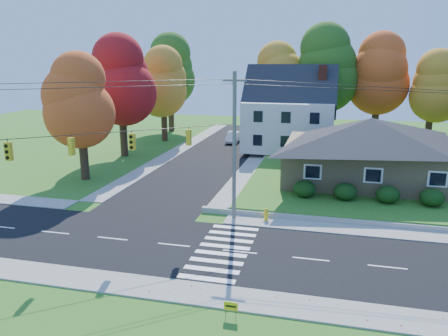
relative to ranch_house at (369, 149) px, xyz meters
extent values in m
plane|color=#3D7923|center=(-8.00, -16.00, -3.27)|extent=(120.00, 120.00, 0.00)
cube|color=black|center=(-8.00, -16.00, -3.26)|extent=(90.00, 8.00, 0.02)
cube|color=black|center=(-16.00, 10.00, -3.25)|extent=(8.00, 44.00, 0.02)
cube|color=#9C9A90|center=(-8.00, -11.00, -3.23)|extent=(90.00, 2.00, 0.08)
cube|color=#9C9A90|center=(-8.00, -21.00, -3.23)|extent=(90.00, 2.00, 0.08)
cube|color=#3D7923|center=(5.00, 5.00, -3.02)|extent=(30.00, 30.00, 0.50)
cube|color=tan|center=(0.00, 0.00, -1.17)|extent=(14.00, 10.00, 3.20)
pyramid|color=#26262B|center=(0.00, 0.00, 1.53)|extent=(14.60, 10.60, 2.20)
cube|color=silver|center=(-8.00, 12.00, 0.03)|extent=(10.00, 8.00, 5.60)
pyramid|color=#26262B|center=(-8.00, 12.00, 4.03)|extent=(10.40, 8.40, 2.40)
cube|color=brown|center=(-4.50, 12.00, 2.03)|extent=(0.90, 0.90, 9.60)
ellipsoid|color=#163A10|center=(-5.00, -6.20, -2.13)|extent=(1.70, 1.70, 1.27)
ellipsoid|color=#163A10|center=(-2.00, -6.20, -2.13)|extent=(1.70, 1.70, 1.27)
ellipsoid|color=#163A10|center=(1.00, -6.20, -2.13)|extent=(1.70, 1.70, 1.27)
ellipsoid|color=#163A10|center=(4.00, -6.20, -2.13)|extent=(1.70, 1.70, 1.27)
cylinder|color=#666059|center=(-9.50, -10.80, 1.73)|extent=(0.26, 0.26, 10.00)
cube|color=#666059|center=(-9.50, -10.80, 6.13)|extent=(1.60, 0.12, 0.12)
cube|color=gold|center=(-20.00, -19.20, 2.68)|extent=(0.34, 0.26, 1.00)
cube|color=gold|center=(-17.50, -17.20, 2.68)|extent=(0.26, 0.34, 1.00)
cube|color=gold|center=(-14.80, -15.05, 2.68)|extent=(0.34, 0.26, 1.00)
cube|color=gold|center=(-12.00, -12.80, 2.68)|extent=(0.26, 0.34, 1.00)
cylinder|color=black|center=(-16.00, -16.00, 3.33)|extent=(13.02, 10.43, 0.04)
cylinder|color=#3F2A19|center=(-10.00, 18.00, -0.07)|extent=(0.80, 0.80, 5.40)
sphere|color=orange|center=(-10.00, 18.00, 3.83)|extent=(6.72, 6.72, 6.72)
sphere|color=orange|center=(-10.00, 18.00, 5.51)|extent=(5.91, 5.91, 5.91)
sphere|color=orange|center=(-10.00, 18.00, 7.19)|extent=(5.11, 5.11, 5.11)
cylinder|color=#3F2A19|center=(-4.00, 17.00, 0.38)|extent=(0.86, 0.86, 6.30)
sphere|color=#36651C|center=(-4.00, 17.00, 4.93)|extent=(7.84, 7.84, 7.84)
sphere|color=#36651C|center=(-4.00, 17.00, 6.89)|extent=(6.90, 6.90, 6.90)
sphere|color=#36651C|center=(-4.00, 17.00, 8.85)|extent=(5.96, 5.96, 5.96)
cylinder|color=#3F2A19|center=(2.00, 18.00, 0.16)|extent=(0.83, 0.83, 5.85)
sphere|color=#DB521E|center=(2.00, 18.00, 4.38)|extent=(7.28, 7.28, 7.28)
sphere|color=#DB521E|center=(2.00, 18.00, 6.20)|extent=(6.41, 6.41, 6.41)
sphere|color=#DB521E|center=(2.00, 18.00, 8.02)|extent=(5.53, 5.53, 5.53)
cylinder|color=#3F2A19|center=(8.00, 17.00, -0.29)|extent=(0.77, 0.77, 4.95)
sphere|color=orange|center=(8.00, 17.00, 3.28)|extent=(6.16, 6.16, 6.16)
sphere|color=orange|center=(8.00, 17.00, 4.82)|extent=(5.42, 5.42, 5.42)
sphere|color=orange|center=(8.00, 17.00, 6.36)|extent=(4.68, 4.68, 4.68)
cylinder|color=#3F2A19|center=(-25.00, -4.00, -0.79)|extent=(0.77, 0.77, 4.95)
sphere|color=#DB521E|center=(-25.00, -4.00, 2.78)|extent=(6.16, 6.16, 6.16)
sphere|color=#DB521E|center=(-25.00, -4.00, 4.32)|extent=(5.42, 5.42, 5.42)
sphere|color=#DB521E|center=(-25.00, -4.00, 5.86)|extent=(4.68, 4.68, 4.68)
cylinder|color=#3F2A19|center=(-26.00, 6.00, -0.34)|extent=(0.83, 0.83, 5.85)
sphere|color=#AB1818|center=(-26.00, 6.00, 3.88)|extent=(7.28, 7.28, 7.28)
sphere|color=#AB1818|center=(-26.00, 6.00, 5.70)|extent=(6.41, 6.41, 6.41)
sphere|color=#AB1818|center=(-26.00, 6.00, 7.52)|extent=(5.53, 5.53, 5.53)
cylinder|color=#3F2A19|center=(-25.00, 16.00, -0.57)|extent=(0.80, 0.80, 5.40)
sphere|color=orange|center=(-25.00, 16.00, 3.33)|extent=(6.72, 6.72, 6.72)
sphere|color=orange|center=(-25.00, 16.00, 5.01)|extent=(5.91, 5.91, 5.91)
sphere|color=orange|center=(-25.00, 16.00, 6.69)|extent=(5.11, 5.11, 5.11)
cylinder|color=#3F2A19|center=(-27.00, 24.00, -0.12)|extent=(0.86, 0.86, 6.30)
sphere|color=#36651C|center=(-27.00, 24.00, 4.43)|extent=(7.84, 7.84, 7.84)
sphere|color=#36651C|center=(-27.00, 24.00, 6.39)|extent=(6.90, 6.90, 6.90)
sphere|color=#36651C|center=(-27.00, 24.00, 8.35)|extent=(5.96, 5.96, 5.96)
imported|color=white|center=(-15.76, 16.97, -2.55)|extent=(1.64, 4.27, 1.39)
cylinder|color=yellow|center=(-7.27, -10.71, -3.21)|extent=(0.40, 0.40, 0.11)
cylinder|color=yellow|center=(-7.27, -10.71, -2.87)|extent=(0.27, 0.27, 0.61)
sphere|color=yellow|center=(-7.27, -10.71, -2.51)|extent=(0.29, 0.29, 0.29)
cylinder|color=yellow|center=(-7.27, -10.71, -2.76)|extent=(0.51, 0.17, 0.13)
cylinder|color=black|center=(-7.27, -22.50, -3.01)|extent=(0.02, 0.02, 0.51)
cylinder|color=black|center=(-6.82, -22.50, -3.01)|extent=(0.02, 0.02, 0.51)
cube|color=yellow|center=(-7.05, -22.50, -2.71)|extent=(0.61, 0.04, 0.41)
camera|label=1|loc=(-3.41, -38.61, 7.48)|focal=35.00mm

